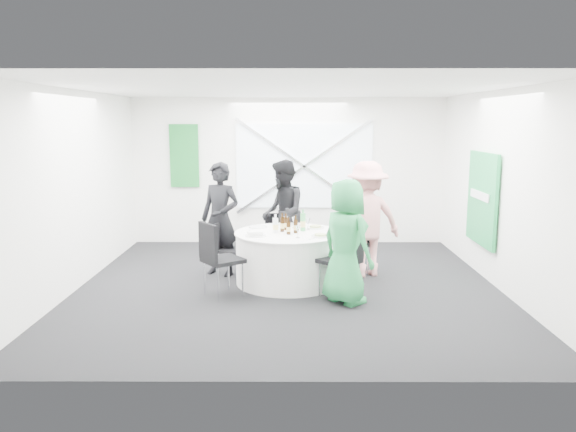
{
  "coord_description": "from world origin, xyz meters",
  "views": [
    {
      "loc": [
        0.03,
        -7.82,
        2.37
      ],
      "look_at": [
        0.0,
        0.2,
        1.0
      ],
      "focal_mm": 35.0,
      "sensor_mm": 36.0,
      "label": 1
    }
  ],
  "objects_px": {
    "chair_back": "(276,234)",
    "person_man_back": "(283,213)",
    "green_water_bottle": "(303,222)",
    "chair_back_left": "(227,245)",
    "chair_back_right": "(357,236)",
    "person_woman_green": "(346,242)",
    "person_man_back_left": "(220,219)",
    "chair_front_right": "(345,254)",
    "banquet_table": "(288,257)",
    "person_woman_pink": "(367,219)",
    "clear_water_bottle": "(276,226)",
    "chair_front_left": "(217,253)"
  },
  "relations": [
    {
      "from": "person_woman_pink",
      "to": "chair_back_left",
      "type": "bearing_deg",
      "value": -17.78
    },
    {
      "from": "chair_back_left",
      "to": "green_water_bottle",
      "type": "height_order",
      "value": "green_water_bottle"
    },
    {
      "from": "chair_back_right",
      "to": "person_man_back_left",
      "type": "xyz_separation_m",
      "value": [
        -2.11,
        -0.06,
        0.28
      ]
    },
    {
      "from": "chair_front_left",
      "to": "person_woman_pink",
      "type": "relative_size",
      "value": 0.59
    },
    {
      "from": "person_man_back",
      "to": "green_water_bottle",
      "type": "relative_size",
      "value": 5.45
    },
    {
      "from": "chair_back_right",
      "to": "clear_water_bottle",
      "type": "relative_size",
      "value": 3.66
    },
    {
      "from": "person_man_back",
      "to": "clear_water_bottle",
      "type": "bearing_deg",
      "value": -10.1
    },
    {
      "from": "chair_back_right",
      "to": "person_woman_green",
      "type": "distance_m",
      "value": 1.48
    },
    {
      "from": "chair_back_left",
      "to": "chair_back_right",
      "type": "height_order",
      "value": "chair_back_right"
    },
    {
      "from": "banquet_table",
      "to": "person_man_back",
      "type": "height_order",
      "value": "person_man_back"
    },
    {
      "from": "banquet_table",
      "to": "person_man_back",
      "type": "relative_size",
      "value": 0.89
    },
    {
      "from": "chair_back",
      "to": "person_man_back_left",
      "type": "xyz_separation_m",
      "value": [
        -0.84,
        -0.74,
        0.39
      ]
    },
    {
      "from": "person_woman_pink",
      "to": "person_woman_green",
      "type": "relative_size",
      "value": 1.08
    },
    {
      "from": "chair_front_right",
      "to": "chair_front_left",
      "type": "bearing_deg",
      "value": -47.17
    },
    {
      "from": "chair_front_left",
      "to": "person_man_back_left",
      "type": "distance_m",
      "value": 1.2
    },
    {
      "from": "banquet_table",
      "to": "person_woman_pink",
      "type": "distance_m",
      "value": 1.37
    },
    {
      "from": "chair_back_right",
      "to": "chair_front_left",
      "type": "bearing_deg",
      "value": -84.69
    },
    {
      "from": "banquet_table",
      "to": "person_woman_pink",
      "type": "bearing_deg",
      "value": 19.11
    },
    {
      "from": "chair_front_right",
      "to": "person_woman_green",
      "type": "bearing_deg",
      "value": 40.33
    },
    {
      "from": "banquet_table",
      "to": "chair_front_left",
      "type": "xyz_separation_m",
      "value": [
        -0.95,
        -0.71,
        0.23
      ]
    },
    {
      "from": "chair_front_left",
      "to": "person_woman_green",
      "type": "bearing_deg",
      "value": -133.3
    },
    {
      "from": "person_woman_pink",
      "to": "clear_water_bottle",
      "type": "height_order",
      "value": "person_woman_pink"
    },
    {
      "from": "chair_back_left",
      "to": "green_water_bottle",
      "type": "xyz_separation_m",
      "value": [
        1.16,
        -0.27,
        0.4
      ]
    },
    {
      "from": "chair_back",
      "to": "person_woman_pink",
      "type": "relative_size",
      "value": 0.47
    },
    {
      "from": "chair_back",
      "to": "person_man_back",
      "type": "distance_m",
      "value": 0.46
    },
    {
      "from": "chair_front_right",
      "to": "chair_back_right",
      "type": "bearing_deg",
      "value": -149.97
    },
    {
      "from": "person_man_back",
      "to": "person_woman_green",
      "type": "relative_size",
      "value": 1.07
    },
    {
      "from": "banquet_table",
      "to": "chair_back_right",
      "type": "distance_m",
      "value": 1.2
    },
    {
      "from": "banquet_table",
      "to": "chair_back_right",
      "type": "bearing_deg",
      "value": 25.9
    },
    {
      "from": "chair_front_right",
      "to": "person_woman_pink",
      "type": "relative_size",
      "value": 0.58
    },
    {
      "from": "banquet_table",
      "to": "person_woman_pink",
      "type": "xyz_separation_m",
      "value": [
        1.2,
        0.42,
        0.5
      ]
    },
    {
      "from": "chair_back_right",
      "to": "green_water_bottle",
      "type": "height_order",
      "value": "green_water_bottle"
    },
    {
      "from": "chair_front_left",
      "to": "person_man_back",
      "type": "bearing_deg",
      "value": -63.35
    },
    {
      "from": "chair_back_right",
      "to": "person_woman_green",
      "type": "height_order",
      "value": "person_woman_green"
    },
    {
      "from": "person_woman_green",
      "to": "person_man_back",
      "type": "bearing_deg",
      "value": -15.88
    },
    {
      "from": "chair_back_right",
      "to": "person_man_back",
      "type": "relative_size",
      "value": 0.57
    },
    {
      "from": "chair_front_left",
      "to": "person_man_back",
      "type": "distance_m",
      "value": 1.93
    },
    {
      "from": "banquet_table",
      "to": "person_woman_green",
      "type": "height_order",
      "value": "person_woman_green"
    },
    {
      "from": "chair_back_right",
      "to": "green_water_bottle",
      "type": "xyz_separation_m",
      "value": [
        -0.85,
        -0.42,
        0.3
      ]
    },
    {
      "from": "person_woman_pink",
      "to": "person_man_back_left",
      "type": "bearing_deg",
      "value": -20.16
    },
    {
      "from": "person_woman_pink",
      "to": "chair_front_right",
      "type": "bearing_deg",
      "value": 50.06
    },
    {
      "from": "green_water_bottle",
      "to": "chair_back_right",
      "type": "bearing_deg",
      "value": 26.49
    },
    {
      "from": "person_man_back_left",
      "to": "green_water_bottle",
      "type": "relative_size",
      "value": 5.45
    },
    {
      "from": "chair_front_right",
      "to": "clear_water_bottle",
      "type": "relative_size",
      "value": 3.75
    },
    {
      "from": "chair_back_right",
      "to": "person_man_back",
      "type": "xyz_separation_m",
      "value": [
        -1.16,
        0.48,
        0.28
      ]
    },
    {
      "from": "chair_back_right",
      "to": "person_man_back_left",
      "type": "relative_size",
      "value": 0.57
    },
    {
      "from": "chair_back_left",
      "to": "chair_back_right",
      "type": "relative_size",
      "value": 0.83
    },
    {
      "from": "person_man_back_left",
      "to": "green_water_bottle",
      "type": "bearing_deg",
      "value": 7.72
    },
    {
      "from": "person_man_back_left",
      "to": "green_water_bottle",
      "type": "xyz_separation_m",
      "value": [
        1.26,
        -0.36,
        0.01
      ]
    },
    {
      "from": "banquet_table",
      "to": "chair_back",
      "type": "height_order",
      "value": "chair_back"
    }
  ]
}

